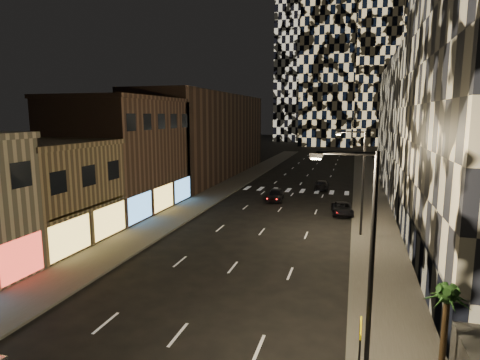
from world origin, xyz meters
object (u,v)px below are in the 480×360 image
Objects in this scene: ped_sign at (360,339)px; palm_tree at (447,301)px; car_dark_midlane at (276,195)px; car_dark_oncoming at (322,185)px; streetlight_near at (366,251)px; streetlight_far at (360,176)px; car_dark_rightlane at (342,209)px.

ped_sign is 0.77× the size of palm_tree.
car_dark_oncoming is at bearing 57.21° from car_dark_midlane.
streetlight_near reaches higher than car_dark_oncoming.
streetlight_far is at bearing 90.00° from streetlight_near.
car_dark_midlane is at bearing 107.79° from ped_sign.
ped_sign is (9.66, -33.22, 1.40)m from car_dark_midlane.
car_dark_rightlane is at bearing 94.63° from ped_sign.
car_dark_rightlane is at bearing 101.70° from streetlight_far.
car_dark_midlane is 10.43m from car_dark_oncoming.
streetlight_far is 1.94× the size of car_dark_oncoming.
car_dark_midlane is (-9.72, 32.43, -4.59)m from streetlight_near.
car_dark_midlane is at bearing 59.46° from car_dark_oncoming.
car_dark_oncoming is at bearing 98.03° from ped_sign.
car_dark_midlane is 1.52× the size of ped_sign.
streetlight_near is 1.00× the size of streetlight_far.
ped_sign is at bearing -151.82° from palm_tree.
streetlight_far is 1.98× the size of car_dark_rightlane.
palm_tree reaches higher than car_dark_oncoming.
car_dark_rightlane is 1.56× the size of ped_sign.
car_dark_oncoming is 1.02× the size of car_dark_rightlane.
streetlight_near is 1.94× the size of car_dark_oncoming.
ped_sign is at bearing -94.07° from streetlight_near.
car_dark_oncoming is 42.75m from ped_sign.
ped_sign is (4.80, -42.46, 1.49)m from car_dark_oncoming.
car_dark_midlane is at bearing 106.68° from streetlight_near.
streetlight_near and streetlight_far have the same top height.
car_dark_rightlane is at bearing 93.25° from streetlight_near.
streetlight_near is 2.36× the size of palm_tree.
car_dark_midlane is at bearing 112.20° from palm_tree.
car_dark_midlane is (-9.72, 12.43, -4.59)m from streetlight_far.
streetlight_far is 2.36× the size of palm_tree.
palm_tree is (3.20, 1.72, 1.13)m from ped_sign.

